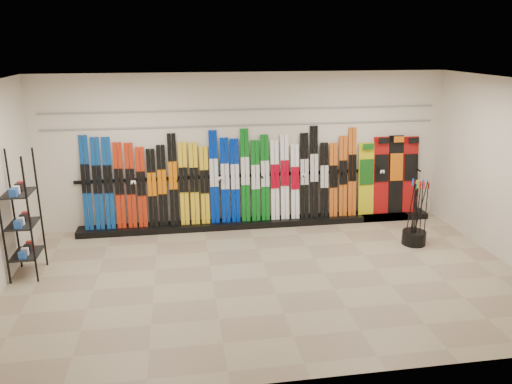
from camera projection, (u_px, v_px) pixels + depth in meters
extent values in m
plane|color=gray|center=(269.00, 277.00, 7.84)|extent=(8.00, 8.00, 0.00)
plane|color=beige|center=(246.00, 150.00, 9.77)|extent=(8.00, 0.00, 8.00)
plane|color=silver|center=(271.00, 83.00, 6.97)|extent=(8.00, 8.00, 0.00)
cube|color=black|center=(259.00, 222.00, 10.01)|extent=(8.00, 0.40, 0.12)
cube|color=navy|center=(86.00, 183.00, 9.31)|extent=(0.17, 0.26, 1.78)
cube|color=navy|center=(98.00, 184.00, 9.35)|extent=(0.17, 0.26, 1.74)
cube|color=navy|center=(108.00, 183.00, 9.38)|extent=(0.17, 0.26, 1.73)
cube|color=#AA240C|center=(119.00, 186.00, 9.41)|extent=(0.17, 0.24, 1.63)
cube|color=#AA240C|center=(131.00, 186.00, 9.45)|extent=(0.17, 0.24, 1.62)
cube|color=#AA240C|center=(141.00, 187.00, 9.48)|extent=(0.17, 0.23, 1.53)
cube|color=black|center=(152.00, 188.00, 9.52)|extent=(0.17, 0.22, 1.49)
cube|color=black|center=(162.00, 186.00, 9.54)|extent=(0.17, 0.23, 1.56)
cube|color=black|center=(173.00, 180.00, 9.55)|extent=(0.17, 0.26, 1.77)
cube|color=gold|center=(184.00, 184.00, 9.60)|extent=(0.17, 0.24, 1.60)
cube|color=gold|center=(194.00, 184.00, 9.63)|extent=(0.17, 0.23, 1.58)
cube|color=gold|center=(205.00, 185.00, 9.67)|extent=(0.17, 0.22, 1.50)
cube|color=#0023A4|center=(214.00, 177.00, 9.67)|extent=(0.17, 0.27, 1.80)
cube|color=#0023A4|center=(225.00, 180.00, 9.71)|extent=(0.17, 0.25, 1.66)
cube|color=#0023A4|center=(235.00, 181.00, 9.75)|extent=(0.17, 0.24, 1.63)
cube|color=#096516|center=(245.00, 176.00, 9.76)|extent=(0.17, 0.27, 1.82)
cube|color=#096516|center=(256.00, 181.00, 9.81)|extent=(0.17, 0.24, 1.59)
cube|color=#096516|center=(265.00, 178.00, 9.83)|extent=(0.17, 0.25, 1.69)
cube|color=white|center=(275.00, 180.00, 9.87)|extent=(0.17, 0.23, 1.58)
cube|color=white|center=(285.00, 177.00, 9.89)|extent=(0.17, 0.25, 1.69)
cube|color=white|center=(295.00, 182.00, 9.94)|extent=(0.17, 0.22, 1.49)
cube|color=black|center=(304.00, 176.00, 9.95)|extent=(0.17, 0.25, 1.70)
cube|color=black|center=(314.00, 172.00, 9.97)|extent=(0.17, 0.27, 1.83)
cube|color=black|center=(324.00, 180.00, 10.03)|extent=(0.17, 0.22, 1.50)
cube|color=#C45416|center=(333.00, 180.00, 10.06)|extent=(0.17, 0.22, 1.49)
cube|color=#C45416|center=(343.00, 176.00, 10.08)|extent=(0.17, 0.24, 1.63)
cube|color=#C45416|center=(352.00, 172.00, 10.09)|extent=(0.17, 0.26, 1.78)
cube|color=gold|center=(366.00, 179.00, 10.19)|extent=(0.32, 0.23, 1.47)
cube|color=#990C0C|center=(381.00, 176.00, 10.23)|extent=(0.32, 0.24, 1.58)
cube|color=black|center=(396.00, 174.00, 10.27)|extent=(0.31, 0.25, 1.59)
cube|color=#990C0C|center=(410.00, 175.00, 10.32)|extent=(0.32, 0.24, 1.56)
cube|color=black|center=(21.00, 215.00, 7.66)|extent=(0.40, 0.60, 1.98)
cylinder|color=black|center=(414.00, 238.00, 9.08)|extent=(0.42, 0.42, 0.25)
cylinder|color=black|center=(421.00, 214.00, 8.85)|extent=(0.04, 0.14, 1.18)
cylinder|color=black|center=(414.00, 212.00, 8.97)|extent=(0.06, 0.06, 1.18)
cylinder|color=black|center=(410.00, 210.00, 9.06)|extent=(0.11, 0.04, 1.18)
cylinder|color=black|center=(415.00, 213.00, 8.91)|extent=(0.06, 0.15, 1.17)
cylinder|color=black|center=(426.00, 214.00, 8.84)|extent=(0.11, 0.14, 1.17)
cylinder|color=black|center=(416.00, 214.00, 8.88)|extent=(0.04, 0.08, 1.18)
cylinder|color=black|center=(415.00, 213.00, 8.91)|extent=(0.06, 0.02, 1.18)
cylinder|color=black|center=(413.00, 215.00, 8.81)|extent=(0.07, 0.06, 1.18)
cylinder|color=black|center=(418.00, 213.00, 8.89)|extent=(0.08, 0.11, 1.18)
cylinder|color=black|center=(417.00, 212.00, 8.95)|extent=(0.07, 0.08, 1.18)
cylinder|color=black|center=(420.00, 211.00, 9.01)|extent=(0.15, 0.12, 1.17)
cube|color=gray|center=(246.00, 125.00, 9.60)|extent=(7.60, 0.02, 0.03)
cube|color=gray|center=(246.00, 109.00, 9.51)|extent=(7.60, 0.02, 0.03)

